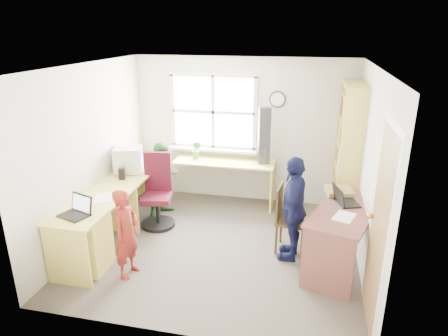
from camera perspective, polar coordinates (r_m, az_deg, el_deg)
name	(u,v)px	position (r m, az deg, el deg)	size (l,w,h in m)	color
room	(222,160)	(5.14, -0.25, 1.19)	(3.64, 3.44, 2.44)	#473F37
l_desk	(120,216)	(5.52, -14.69, -6.66)	(2.38, 2.95, 0.75)	#F4E161
right_desk	(344,225)	(5.09, 16.72, -7.85)	(1.00, 1.47, 0.78)	brown
bookshelf	(347,158)	(6.15, 17.15, 1.31)	(0.30, 1.02, 2.10)	#F4E161
swivel_chair	(158,195)	(6.04, -9.46, -3.79)	(0.59, 0.59, 1.09)	black
wooden_chair	(287,216)	(5.34, 8.98, -6.75)	(0.43, 0.43, 0.91)	#443216
crt_monitor	(128,160)	(6.16, -13.52, 1.14)	(0.48, 0.45, 0.39)	silver
laptop_left	(77,210)	(5.00, -20.24, -5.71)	(0.41, 0.37, 0.23)	black
laptop_right	(344,199)	(5.13, 16.72, -4.31)	(0.36, 0.40, 0.22)	black
speaker_a	(122,174)	(5.93, -14.37, -0.82)	(0.10, 0.10, 0.17)	black
speaker_b	(139,162)	(6.38, -12.03, 0.80)	(0.10, 0.10, 0.17)	black
cd_tower	(264,136)	(6.37, 5.71, 4.63)	(0.23, 0.21, 0.91)	black
game_box	(339,191)	(5.42, 16.12, -3.20)	(0.39, 0.39, 0.07)	red
paper_a	(104,198)	(5.39, -16.83, -4.06)	(0.31, 0.37, 0.00)	white
paper_b	(344,217)	(4.80, 16.78, -6.68)	(0.30, 0.35, 0.00)	white
potted_plant	(196,150)	(6.63, -3.95, 2.57)	(0.17, 0.14, 0.31)	#2D7030
person_red	(126,234)	(4.87, -13.78, -9.10)	(0.40, 0.26, 1.10)	maroon
person_green	(164,179)	(6.30, -8.56, -1.55)	(0.57, 0.45, 1.18)	#306C2B
person_navy	(293,208)	(5.10, 9.89, -5.72)	(0.80, 0.33, 1.37)	#14183F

